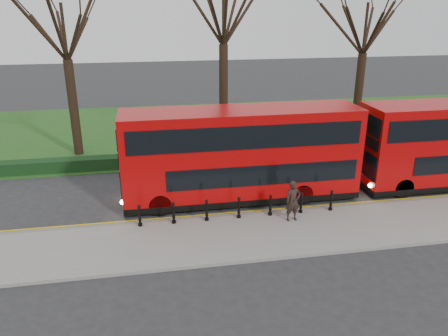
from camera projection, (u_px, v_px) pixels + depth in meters
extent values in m
plane|color=#28282B|center=(219.00, 209.00, 21.87)|extent=(120.00, 120.00, 0.00)
cube|color=gray|center=(231.00, 237.00, 19.08)|extent=(60.00, 4.00, 0.15)
cube|color=slate|center=(223.00, 217.00, 20.92)|extent=(60.00, 0.25, 0.16)
cube|color=#1F4F1A|center=(189.00, 129.00, 35.67)|extent=(60.00, 18.00, 0.06)
cube|color=black|center=(202.00, 157.00, 27.99)|extent=(60.00, 0.90, 0.80)
cube|color=yellow|center=(222.00, 215.00, 21.23)|extent=(60.00, 0.10, 0.01)
cube|color=yellow|center=(221.00, 213.00, 21.41)|extent=(60.00, 0.10, 0.01)
cylinder|color=black|center=(74.00, 109.00, 28.63)|extent=(0.60, 0.60, 6.35)
cylinder|color=black|center=(223.00, 97.00, 30.14)|extent=(0.60, 0.60, 7.12)
cylinder|color=black|center=(358.00, 98.00, 31.92)|extent=(0.60, 0.60, 6.36)
cylinder|color=black|center=(140.00, 216.00, 19.76)|extent=(0.15, 0.15, 1.00)
cylinder|color=black|center=(174.00, 213.00, 20.01)|extent=(0.15, 0.15, 1.00)
cylinder|color=black|center=(207.00, 211.00, 20.26)|extent=(0.15, 0.15, 1.00)
cylinder|color=black|center=(239.00, 208.00, 20.52)|extent=(0.15, 0.15, 1.00)
cylinder|color=black|center=(270.00, 206.00, 20.77)|extent=(0.15, 0.15, 1.00)
cylinder|color=black|center=(301.00, 203.00, 21.02)|extent=(0.15, 0.15, 1.00)
cylinder|color=black|center=(331.00, 201.00, 21.27)|extent=(0.15, 0.15, 1.00)
cube|color=#AC0607|center=(241.00, 152.00, 22.15)|extent=(11.97, 2.72, 4.41)
cube|color=black|center=(241.00, 193.00, 22.96)|extent=(11.99, 2.74, 0.33)
cube|color=black|center=(264.00, 175.00, 21.32)|extent=(9.58, 0.04, 1.03)
cube|color=black|center=(248.00, 138.00, 20.48)|extent=(11.32, 0.04, 1.14)
cube|color=black|center=(120.00, 152.00, 21.04)|extent=(0.06, 2.39, 0.60)
cylinder|color=black|center=(160.00, 205.00, 21.08)|extent=(1.09, 0.33, 1.09)
cylinder|color=black|center=(158.00, 186.00, 23.28)|extent=(1.09, 0.33, 1.09)
cylinder|color=black|center=(302.00, 194.00, 22.26)|extent=(1.09, 0.33, 1.09)
cylinder|color=black|center=(287.00, 177.00, 24.46)|extent=(1.09, 0.33, 1.09)
cube|color=black|center=(367.00, 141.00, 23.01)|extent=(0.06, 2.35, 0.59)
cylinder|color=black|center=(403.00, 188.00, 23.05)|extent=(1.07, 0.32, 1.07)
cylinder|color=black|center=(381.00, 172.00, 25.21)|extent=(1.07, 0.32, 1.07)
imported|color=black|center=(293.00, 201.00, 20.13)|extent=(0.76, 0.54, 1.95)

